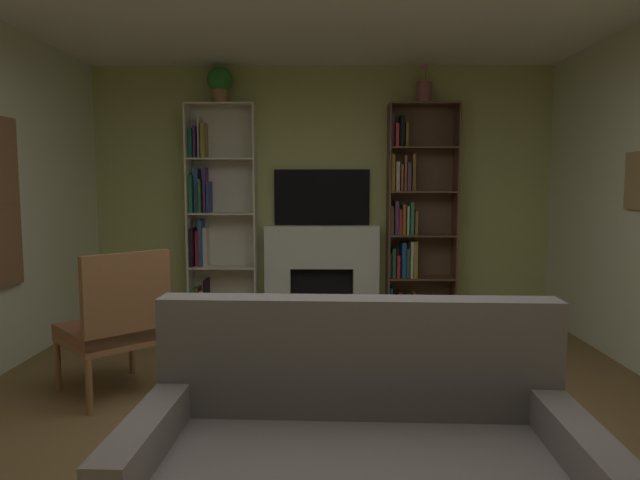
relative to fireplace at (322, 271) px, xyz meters
name	(u,v)px	position (x,y,z in m)	size (l,w,h in m)	color
ground_plane	(317,454)	(0.00, -3.07, -0.52)	(7.62, 7.62, 0.00)	brown
wall_back_accent	(322,194)	(0.00, 0.13, 0.82)	(4.97, 0.06, 2.69)	tan
fireplace	(322,271)	(0.00, 0.00, 0.00)	(1.31, 0.50, 1.01)	white
tv	(322,197)	(0.00, 0.07, 0.78)	(1.01, 0.06, 0.59)	black
bookshelf_left	(215,217)	(-1.14, 0.01, 0.58)	(0.72, 0.28, 2.27)	beige
bookshelf_right	(412,219)	(0.96, 0.00, 0.55)	(0.72, 0.29, 2.27)	brown
potted_plant	(220,83)	(-1.05, -0.05, 1.96)	(0.26, 0.26, 0.37)	#9E7248
vase_with_flowers	(424,91)	(1.05, -0.05, 1.87)	(0.16, 0.16, 0.39)	#904A53
armchair	(116,324)	(-1.38, -2.23, -0.02)	(0.85, 0.85, 1.01)	brown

